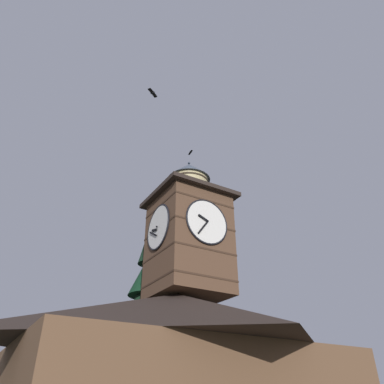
{
  "coord_description": "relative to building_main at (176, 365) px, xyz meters",
  "views": [
    {
      "loc": [
        8.78,
        16.47,
        1.81
      ],
      "look_at": [
        -1.56,
        -0.88,
        13.46
      ],
      "focal_mm": 34.66,
      "sensor_mm": 36.0,
      "label": 1
    }
  ],
  "objects": [
    {
      "name": "clock_tower",
      "position": [
        -0.92,
        -0.49,
        6.97
      ],
      "size": [
        4.51,
        4.51,
        8.7
      ],
      "color": "brown",
      "rests_on": "building_main"
    },
    {
      "name": "building_main",
      "position": [
        0.0,
        0.0,
        0.0
      ],
      "size": [
        14.72,
        11.24,
        6.68
      ],
      "color": "brown",
      "rests_on": "ground_plane"
    },
    {
      "name": "pine_tree_behind",
      "position": [
        -0.69,
        -4.95,
        2.03
      ],
      "size": [
        5.57,
        5.57,
        13.31
      ],
      "color": "#473323",
      "rests_on": "ground_plane"
    },
    {
      "name": "moon",
      "position": [
        -14.43,
        -39.78,
        10.15
      ],
      "size": [
        1.89,
        1.89,
        1.89
      ],
      "color": "silver"
    },
    {
      "name": "flying_bird_low",
      "position": [
        3.32,
        2.86,
        12.99
      ],
      "size": [
        0.7,
        0.54,
        0.14
      ],
      "color": "black"
    },
    {
      "name": "flying_bird_high",
      "position": [
        -2.17,
        -2.42,
        14.39
      ],
      "size": [
        0.21,
        0.62,
        0.1
      ],
      "color": "black"
    }
  ]
}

